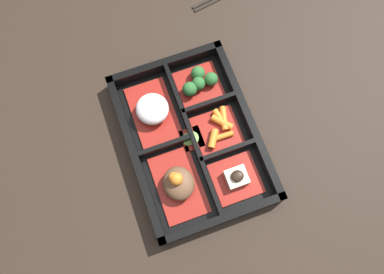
% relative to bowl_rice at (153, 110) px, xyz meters
% --- Properties ---
extents(ground_plane, '(3.00, 3.00, 0.00)m').
position_rel_bowl_rice_xyz_m(ground_plane, '(-0.08, -0.05, -0.03)').
color(ground_plane, black).
extents(bento_base, '(0.34, 0.24, 0.01)m').
position_rel_bowl_rice_xyz_m(bento_base, '(-0.08, -0.05, -0.02)').
color(bento_base, black).
rests_on(bento_base, ground_plane).
extents(bento_rim, '(0.34, 0.24, 0.04)m').
position_rel_bowl_rice_xyz_m(bento_rim, '(-0.08, -0.06, -0.01)').
color(bento_rim, black).
rests_on(bento_rim, ground_plane).
extents(bowl_stew, '(0.13, 0.08, 0.06)m').
position_rel_bowl_rice_xyz_m(bowl_stew, '(-0.15, 0.00, 0.00)').
color(bowl_stew, maroon).
rests_on(bowl_stew, bento_base).
extents(bowl_rice, '(0.13, 0.08, 0.04)m').
position_rel_bowl_rice_xyz_m(bowl_rice, '(0.00, 0.00, 0.00)').
color(bowl_rice, maroon).
rests_on(bowl_rice, bento_base).
extents(bowl_tofu, '(0.08, 0.09, 0.03)m').
position_rel_bowl_rice_xyz_m(bowl_tofu, '(-0.18, -0.10, -0.01)').
color(bowl_tofu, maroon).
rests_on(bowl_tofu, bento_base).
extents(bowl_carrots, '(0.08, 0.09, 0.02)m').
position_rel_bowl_rice_xyz_m(bowl_carrots, '(-0.07, -0.11, -0.01)').
color(bowl_carrots, maroon).
rests_on(bowl_carrots, bento_base).
extents(bowl_greens, '(0.08, 0.09, 0.03)m').
position_rel_bowl_rice_xyz_m(bowl_greens, '(0.03, -0.10, -0.00)').
color(bowl_greens, maroon).
rests_on(bowl_greens, bento_base).
extents(bowl_pickles, '(0.04, 0.04, 0.01)m').
position_rel_bowl_rice_xyz_m(bowl_pickles, '(-0.08, -0.05, -0.01)').
color(bowl_pickles, maroon).
rests_on(bowl_pickles, bento_base).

